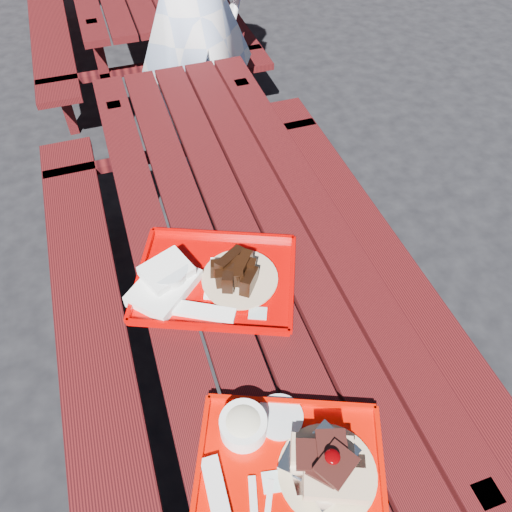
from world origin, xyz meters
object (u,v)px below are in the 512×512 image
Objects in this scene: picnic_table_near at (243,273)px; far_tray at (213,279)px; near_tray at (290,458)px; person at (190,6)px.

far_tray is (-0.14, -0.16, 0.21)m from picnic_table_near.
near_tray is at bearing -98.68° from picnic_table_near.
picnic_table_near is 0.30m from far_tray.
far_tray is at bearing 71.07° from person.
near_tray reaches higher than far_tray.
near_tray is 0.91× the size of far_tray.
near_tray is at bearing -87.02° from far_tray.
far_tray is 0.32× the size of person.
picnic_table_near is at bearing 81.32° from near_tray.
near_tray is 0.29× the size of person.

